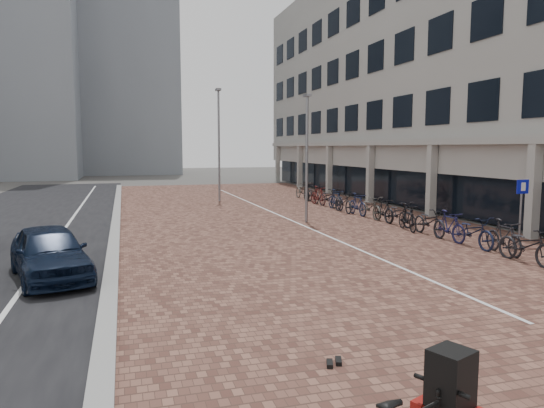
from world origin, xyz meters
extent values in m
plane|color=#474442|center=(0.00, 0.00, 0.00)|extent=(140.00, 140.00, 0.00)
cube|color=brown|center=(2.00, 12.00, 0.01)|extent=(14.50, 42.00, 0.04)
cube|color=black|center=(-9.00, 12.00, 0.01)|extent=(8.00, 50.00, 0.03)
cube|color=gray|center=(-5.10, 12.00, 0.07)|extent=(0.35, 42.00, 0.14)
cube|color=white|center=(-7.00, 12.00, 0.02)|extent=(0.12, 44.00, 0.00)
cube|color=white|center=(2.20, 12.00, 0.04)|extent=(0.10, 30.00, 0.00)
cube|color=#9C9C97|center=(13.00, 16.00, 8.50)|extent=(8.00, 40.00, 13.00)
cube|color=black|center=(9.60, 16.00, 1.70)|extent=(0.15, 38.00, 3.20)
cube|color=#9C9C97|center=(9.40, 16.00, 3.45)|extent=(1.60, 38.00, 0.30)
cube|color=#9C9C97|center=(8.80, 4.00, 1.70)|extent=(0.35, 0.35, 3.40)
cube|color=#9C9C97|center=(8.80, 10.00, 1.70)|extent=(0.35, 0.35, 3.40)
cube|color=#9C9C97|center=(8.80, 16.00, 1.70)|extent=(0.35, 0.35, 3.40)
cube|color=#9C9C97|center=(8.80, 22.00, 1.70)|extent=(0.35, 0.35, 3.40)
cube|color=#9C9C97|center=(8.80, 28.00, 1.70)|extent=(0.35, 0.35, 3.40)
cube|color=#9C9C97|center=(8.80, 34.00, 1.70)|extent=(0.35, 0.35, 3.40)
cube|color=gray|center=(-16.00, 48.00, 16.00)|extent=(14.00, 12.00, 32.00)
cube|color=gray|center=(-4.00, 55.00, 13.00)|extent=(12.00, 10.00, 26.00)
imported|color=black|center=(-6.50, 2.94, 0.65)|extent=(2.53, 4.12, 1.31)
cube|color=black|center=(-2.47, -6.55, 1.11)|extent=(0.45, 0.43, 0.53)
cylinder|color=slate|center=(7.50, 3.12, 0.99)|extent=(0.07, 0.07, 1.98)
cube|color=#0D15B1|center=(7.50, 3.09, 1.93)|extent=(0.45, 0.05, 0.45)
cylinder|color=slate|center=(2.65, 9.85, 2.66)|extent=(0.12, 0.12, 5.32)
cylinder|color=slate|center=(0.67, 19.25, 3.25)|extent=(0.12, 0.12, 6.51)
imported|color=black|center=(5.79, 1.00, 0.52)|extent=(0.79, 2.00, 1.04)
imported|color=black|center=(6.04, 2.15, 0.53)|extent=(0.72, 1.80, 1.05)
imported|color=#121833|center=(5.84, 3.30, 0.52)|extent=(0.72, 1.98, 1.04)
imported|color=#16163D|center=(5.80, 4.45, 0.53)|extent=(0.52, 1.75, 1.05)
imported|color=black|center=(5.81, 5.60, 0.52)|extent=(0.76, 2.00, 1.04)
imported|color=black|center=(5.61, 6.75, 0.53)|extent=(0.78, 1.81, 1.05)
imported|color=#222127|center=(5.91, 7.90, 0.52)|extent=(0.85, 2.02, 1.04)
imported|color=black|center=(5.85, 9.05, 0.53)|extent=(0.60, 1.78, 1.05)
imported|color=#4C4B45|center=(5.81, 10.20, 0.52)|extent=(0.71, 1.98, 1.04)
imported|color=#151C3A|center=(5.76, 11.35, 0.53)|extent=(0.49, 1.75, 1.05)
imported|color=black|center=(5.57, 12.50, 0.52)|extent=(0.73, 1.99, 1.04)
imported|color=#131C34|center=(5.66, 13.65, 0.53)|extent=(0.54, 1.76, 1.05)
imported|color=black|center=(5.74, 14.80, 0.52)|extent=(0.91, 2.04, 1.04)
imported|color=#4C1614|center=(5.61, 15.95, 0.53)|extent=(0.65, 1.78, 1.05)
imported|color=black|center=(5.77, 17.10, 0.52)|extent=(0.80, 2.01, 1.04)
imported|color=black|center=(5.77, 18.25, 0.53)|extent=(0.78, 1.81, 1.05)
imported|color=#51504A|center=(5.92, 19.40, 0.52)|extent=(0.77, 2.00, 1.04)
camera|label=1|loc=(-4.73, -10.03, 3.17)|focal=33.30mm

